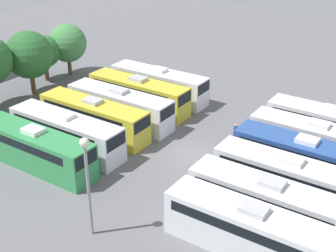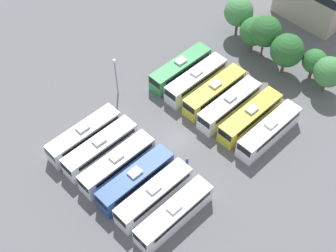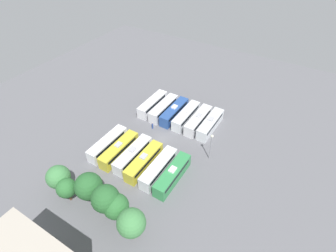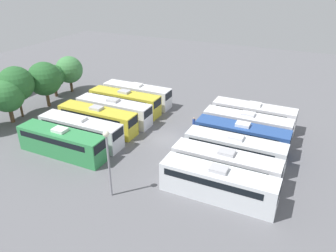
# 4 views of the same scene
# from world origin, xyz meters

# --- Properties ---
(ground_plane) EXTENTS (113.08, 113.08, 0.00)m
(ground_plane) POSITION_xyz_m (0.00, 0.00, 0.00)
(ground_plane) COLOR slate
(bus_0) EXTENTS (2.58, 10.88, 3.36)m
(bus_0) POSITION_xyz_m (-8.30, -9.21, 1.65)
(bus_0) COLOR silver
(bus_0) RESTS_ON ground_plane
(bus_1) EXTENTS (2.58, 10.88, 3.36)m
(bus_1) POSITION_xyz_m (-5.11, -9.00, 1.65)
(bus_1) COLOR silver
(bus_1) RESTS_ON ground_plane
(bus_2) EXTENTS (2.58, 10.88, 3.36)m
(bus_2) POSITION_xyz_m (-1.66, -9.02, 1.65)
(bus_2) COLOR silver
(bus_2) RESTS_ON ground_plane
(bus_3) EXTENTS (2.58, 10.88, 3.36)m
(bus_3) POSITION_xyz_m (1.76, -8.93, 1.65)
(bus_3) COLOR #284C93
(bus_3) RESTS_ON ground_plane
(bus_4) EXTENTS (2.58, 10.88, 3.36)m
(bus_4) POSITION_xyz_m (4.98, -8.81, 1.65)
(bus_4) COLOR silver
(bus_4) RESTS_ON ground_plane
(bus_5) EXTENTS (2.58, 10.88, 3.36)m
(bus_5) POSITION_xyz_m (8.52, -8.87, 1.65)
(bus_5) COLOR white
(bus_5) RESTS_ON ground_plane
(bus_6) EXTENTS (2.58, 10.88, 3.36)m
(bus_6) POSITION_xyz_m (-8.41, 9.23, 1.65)
(bus_6) COLOR #338C4C
(bus_6) RESTS_ON ground_plane
(bus_7) EXTENTS (2.58, 10.88, 3.36)m
(bus_7) POSITION_xyz_m (-5.10, 9.18, 1.65)
(bus_7) COLOR silver
(bus_7) RESTS_ON ground_plane
(bus_8) EXTENTS (2.58, 10.88, 3.36)m
(bus_8) POSITION_xyz_m (-1.53, 9.31, 1.65)
(bus_8) COLOR gold
(bus_8) RESTS_ON ground_plane
(bus_9) EXTENTS (2.58, 10.88, 3.36)m
(bus_9) POSITION_xyz_m (1.66, 8.91, 1.65)
(bus_9) COLOR silver
(bus_9) RESTS_ON ground_plane
(bus_10) EXTENTS (2.58, 10.88, 3.36)m
(bus_10) POSITION_xyz_m (5.13, 9.32, 1.65)
(bus_10) COLOR gold
(bus_10) RESTS_ON ground_plane
(bus_11) EXTENTS (2.58, 10.88, 3.36)m
(bus_11) POSITION_xyz_m (8.52, 9.19, 1.65)
(bus_11) COLOR white
(bus_11) RESTS_ON ground_plane
(worker_person) EXTENTS (0.36, 0.36, 1.76)m
(worker_person) POSITION_xyz_m (4.02, -2.08, 0.82)
(worker_person) COLOR navy
(worker_person) RESTS_ON ground_plane
(light_pole) EXTENTS (0.60, 0.60, 6.90)m
(light_pole) POSITION_xyz_m (-12.27, -0.10, 4.76)
(light_pole) COLOR gray
(light_pole) RESTS_ON ground_plane
(tree_0) EXTENTS (4.72, 4.72, 6.95)m
(tree_0) POSITION_xyz_m (-8.98, 22.92, 4.57)
(tree_0) COLOR brown
(tree_0) RESTS_ON ground_plane
(tree_1) EXTENTS (4.47, 4.47, 6.16)m
(tree_1) POSITION_xyz_m (-4.66, 21.60, 3.90)
(tree_1) COLOR brown
(tree_1) RESTS_ON ground_plane
(tree_2) EXTENTS (4.87, 4.87, 7.38)m
(tree_2) POSITION_xyz_m (-2.71, 21.82, 4.94)
(tree_2) COLOR brown
(tree_2) RESTS_ON ground_plane
(tree_3) EXTENTS (5.05, 5.05, 6.94)m
(tree_3) POSITION_xyz_m (1.90, 21.19, 4.40)
(tree_3) COLOR brown
(tree_3) RESTS_ON ground_plane
(tree_4) EXTENTS (3.70, 3.70, 5.33)m
(tree_4) POSITION_xyz_m (5.67, 23.15, 3.46)
(tree_4) COLOR brown
(tree_4) RESTS_ON ground_plane
(tree_5) EXTENTS (4.50, 4.50, 6.13)m
(tree_5) POSITION_xyz_m (8.62, 22.34, 3.87)
(tree_5) COLOR brown
(tree_5) RESTS_ON ground_plane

